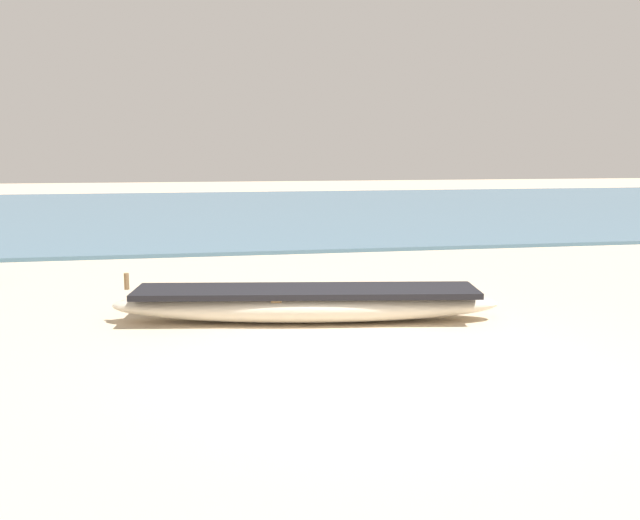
{
  "coord_description": "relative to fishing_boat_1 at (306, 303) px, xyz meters",
  "views": [
    {
      "loc": [
        -1.84,
        -6.43,
        2.06
      ],
      "look_at": [
        -0.04,
        2.74,
        0.6
      ],
      "focal_mm": 39.68,
      "sensor_mm": 36.0,
      "label": 1
    }
  ],
  "objects": [
    {
      "name": "fishing_boat_1",
      "position": [
        0.0,
        0.0,
        0.0
      ],
      "size": [
        4.75,
        1.59,
        0.6
      ],
      "rotation": [
        0.0,
        0.0,
        2.97
      ],
      "color": "beige",
      "rests_on": "ground"
    },
    {
      "name": "ground",
      "position": [
        0.39,
        -1.82,
        -0.22
      ],
      "size": [
        80.0,
        80.0,
        0.0
      ],
      "primitive_type": "plane",
      "color": "beige"
    },
    {
      "name": "sea_water",
      "position": [
        0.39,
        15.5,
        -0.18
      ],
      "size": [
        60.0,
        20.0,
        0.08
      ],
      "primitive_type": "cube",
      "color": "slate",
      "rests_on": "ground"
    }
  ]
}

